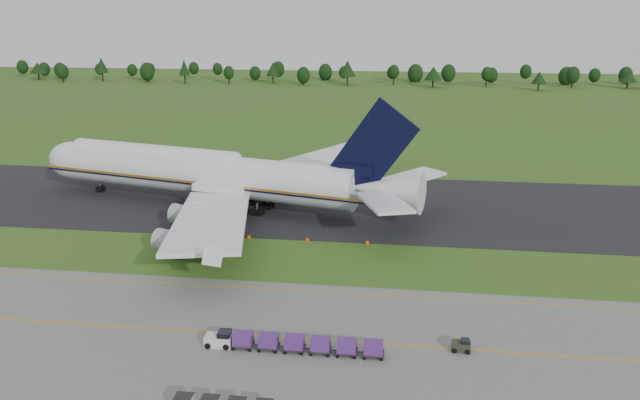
# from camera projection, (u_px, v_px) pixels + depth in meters

# --- Properties ---
(ground) EXTENTS (600.00, 600.00, 0.00)m
(ground) POSITION_uv_depth(u_px,v_px,m) (292.00, 260.00, 88.94)
(ground) COLOR #325319
(ground) RESTS_ON ground
(taxiway) EXTENTS (300.00, 40.00, 0.08)m
(taxiway) POSITION_uv_depth(u_px,v_px,m) (318.00, 203.00, 115.50)
(taxiway) COLOR black
(taxiway) RESTS_ON ground
(apron_markings) EXTENTS (300.00, 30.20, 0.01)m
(apron_markings) POSITION_uv_depth(u_px,v_px,m) (246.00, 360.00, 63.32)
(apron_markings) COLOR #C78D0B
(apron_markings) RESTS_ON apron
(tree_line) EXTENTS (527.53, 22.69, 11.95)m
(tree_line) POSITION_uv_depth(u_px,v_px,m) (362.00, 73.00, 296.49)
(tree_line) COLOR black
(tree_line) RESTS_ON ground
(aircraft) EXTENTS (76.11, 71.82, 21.30)m
(aircraft) POSITION_uv_depth(u_px,v_px,m) (208.00, 173.00, 112.33)
(aircraft) COLOR silver
(aircraft) RESTS_ON ground
(baggage_train) EXTENTS (18.84, 1.71, 1.64)m
(baggage_train) POSITION_uv_depth(u_px,v_px,m) (291.00, 343.00, 64.77)
(baggage_train) COLOR silver
(baggage_train) RESTS_ON apron
(utility_cart) EXTENTS (1.97, 1.34, 1.05)m
(utility_cart) POSITION_uv_depth(u_px,v_px,m) (461.00, 346.00, 64.84)
(utility_cart) COLOR #282C1E
(utility_cart) RESTS_ON apron
(edge_markers) EXTENTS (28.13, 0.30, 0.60)m
(edge_markers) POSITION_uv_depth(u_px,v_px,m) (278.00, 239.00, 96.42)
(edge_markers) COLOR #FF5408
(edge_markers) RESTS_ON ground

